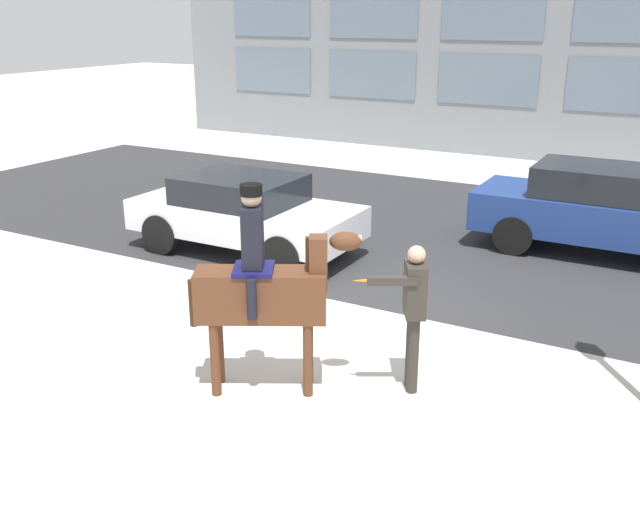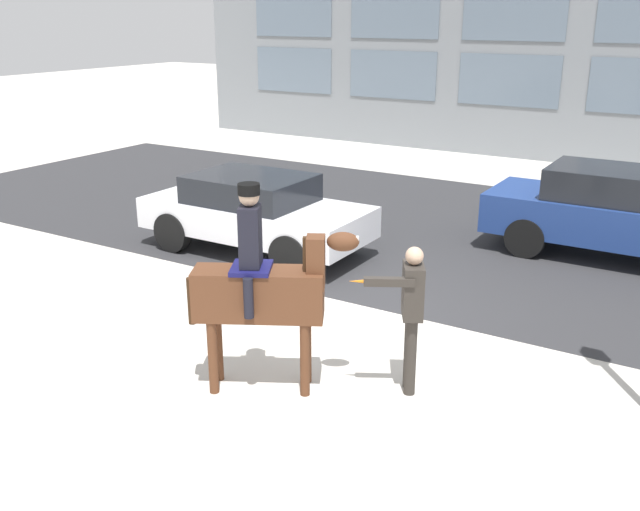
{
  "view_description": "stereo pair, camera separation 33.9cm",
  "coord_description": "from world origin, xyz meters",
  "px_view_note": "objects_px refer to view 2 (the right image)",
  "views": [
    {
      "loc": [
        4.23,
        -8.36,
        4.15
      ],
      "look_at": [
        0.35,
        -1.35,
        1.4
      ],
      "focal_mm": 40.0,
      "sensor_mm": 36.0,
      "label": 1
    },
    {
      "loc": [
        4.52,
        -8.19,
        4.15
      ],
      "look_at": [
        0.35,
        -1.35,
        1.4
      ],
      "focal_mm": 40.0,
      "sensor_mm": 36.0,
      "label": 2
    }
  ],
  "objects_px": {
    "mounted_horse_lead": "(262,287)",
    "pedestrian_bystander": "(411,308)",
    "street_car_far_lane": "(619,212)",
    "street_car_near_lane": "(255,211)"
  },
  "relations": [
    {
      "from": "mounted_horse_lead",
      "to": "pedestrian_bystander",
      "type": "relative_size",
      "value": 1.39
    },
    {
      "from": "street_car_far_lane",
      "to": "street_car_near_lane",
      "type": "bearing_deg",
      "value": -152.18
    },
    {
      "from": "pedestrian_bystander",
      "to": "mounted_horse_lead",
      "type": "bearing_deg",
      "value": -0.29
    },
    {
      "from": "pedestrian_bystander",
      "to": "street_car_near_lane",
      "type": "bearing_deg",
      "value": -64.34
    },
    {
      "from": "mounted_horse_lead",
      "to": "street_car_far_lane",
      "type": "xyz_separation_m",
      "value": [
        2.6,
        7.0,
        -0.42
      ]
    },
    {
      "from": "mounted_horse_lead",
      "to": "street_car_far_lane",
      "type": "relative_size",
      "value": 0.54
    },
    {
      "from": "mounted_horse_lead",
      "to": "pedestrian_bystander",
      "type": "height_order",
      "value": "mounted_horse_lead"
    },
    {
      "from": "street_car_near_lane",
      "to": "street_car_far_lane",
      "type": "distance_m",
      "value": 6.41
    },
    {
      "from": "mounted_horse_lead",
      "to": "street_car_near_lane",
      "type": "bearing_deg",
      "value": 99.17
    },
    {
      "from": "street_car_near_lane",
      "to": "street_car_far_lane",
      "type": "bearing_deg",
      "value": 27.82
    }
  ]
}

